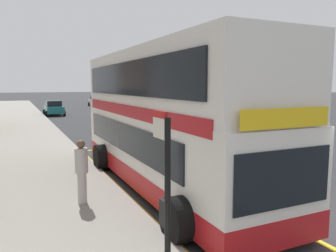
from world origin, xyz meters
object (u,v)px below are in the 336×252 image
object	(u,v)px
parked_car_grey_across	(154,113)
pedestrian_waiting_near_sign	(82,169)
bus_stop_sign	(165,193)
parked_car_teal_behind	(54,108)
double_decker_bus	(165,124)
parked_car_white_far	(97,101)

from	to	relation	value
parked_car_grey_across	pedestrian_waiting_near_sign	world-z (taller)	pedestrian_waiting_near_sign
bus_stop_sign	parked_car_grey_across	bearing A→B (deg)	67.73
parked_car_teal_behind	pedestrian_waiting_near_sign	distance (m)	29.58
pedestrian_waiting_near_sign	parked_car_grey_across	bearing A→B (deg)	62.16
double_decker_bus	parked_car_teal_behind	size ratio (longest dim) A/B	2.52
double_decker_bus	bus_stop_sign	distance (m)	6.06
parked_car_grey_across	parked_car_teal_behind	xyz separation A→B (m)	(-7.58, 10.59, 0.00)
parked_car_white_far	pedestrian_waiting_near_sign	world-z (taller)	pedestrian_waiting_near_sign
parked_car_grey_across	parked_car_teal_behind	distance (m)	13.03
double_decker_bus	parked_car_grey_across	distance (m)	19.37
parked_car_teal_behind	bus_stop_sign	bearing A→B (deg)	86.34
double_decker_bus	parked_car_teal_behind	bearing A→B (deg)	90.93
double_decker_bus	pedestrian_waiting_near_sign	distance (m)	3.16
bus_stop_sign	pedestrian_waiting_near_sign	xyz separation A→B (m)	(-0.36, 4.60, -0.69)
parked_car_white_far	pedestrian_waiting_near_sign	xyz separation A→B (m)	(-10.26, -43.17, 0.28)
double_decker_bus	pedestrian_waiting_near_sign	bearing A→B (deg)	-162.13
pedestrian_waiting_near_sign	double_decker_bus	bearing A→B (deg)	17.87
double_decker_bus	pedestrian_waiting_near_sign	size ratio (longest dim) A/B	6.11
parked_car_white_far	parked_car_teal_behind	xyz separation A→B (m)	(-7.87, -13.69, 0.00)
parked_car_grey_across	double_decker_bus	bearing A→B (deg)	69.02
double_decker_bus	bus_stop_sign	size ratio (longest dim) A/B	3.78
double_decker_bus	parked_car_grey_across	bearing A→B (deg)	68.39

